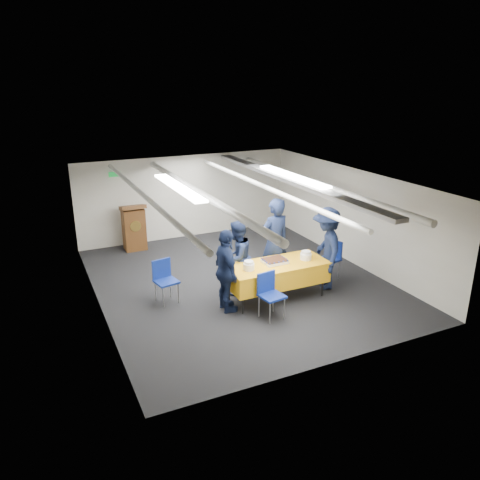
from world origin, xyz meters
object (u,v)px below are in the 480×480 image
object	(u,v)px
serving_table	(277,273)
chair_near	(269,290)
sailor_a	(274,242)
chair_right	(331,255)
sailor_b	(237,258)
sailor_c	(226,271)
podium	(134,227)
sheet_cake	(275,261)
chair_left	(164,276)
sailor_d	(327,248)

from	to	relation	value
serving_table	chair_near	world-z (taller)	chair_near
sailor_a	chair_right	bearing A→B (deg)	164.05
chair_near	sailor_b	size ratio (longest dim) A/B	0.55
serving_table	sailor_c	distance (m)	1.16
chair_near	sailor_c	xyz separation A→B (m)	(-0.63, 0.56, 0.29)
sailor_a	sailor_c	bearing A→B (deg)	18.23
podium	sailor_a	size ratio (longest dim) A/B	0.64
sheet_cake	serving_table	bearing A→B (deg)	-70.71
serving_table	sailor_c	xyz separation A→B (m)	(-1.13, -0.04, 0.26)
chair_right	sailor_c	xyz separation A→B (m)	(-2.77, -0.46, 0.29)
podium	sailor_c	distance (m)	4.26
chair_right	chair_left	distance (m)	3.77
sailor_a	sailor_b	bearing A→B (deg)	-4.52
podium	sailor_d	size ratio (longest dim) A/B	0.71
chair_near	sailor_d	bearing A→B (deg)	20.47
chair_left	sailor_a	world-z (taller)	sailor_a
chair_near	sailor_d	xyz separation A→B (m)	(1.72, 0.64, 0.36)
chair_right	sailor_c	world-z (taller)	sailor_c
sheet_cake	sailor_a	size ratio (longest dim) A/B	0.25
sailor_a	sailor_c	xyz separation A→B (m)	(-1.42, -0.67, -0.15)
chair_right	chair_near	bearing A→B (deg)	-154.47
podium	sailor_b	bearing A→B (deg)	-69.46
sailor_b	chair_right	bearing A→B (deg)	144.54
sheet_cake	chair_right	distance (m)	1.73
sheet_cake	chair_left	world-z (taller)	chair_left
podium	chair_left	world-z (taller)	podium
sailor_c	sailor_d	size ratio (longest dim) A/B	0.93
sheet_cake	sailor_b	bearing A→B (deg)	138.31
sailor_d	sailor_b	bearing A→B (deg)	-84.27
podium	sailor_d	distance (m)	5.18
sheet_cake	sailor_a	distance (m)	0.67
sailor_b	chair_near	bearing A→B (deg)	64.60
chair_near	sailor_c	bearing A→B (deg)	138.54
chair_right	sailor_a	xyz separation A→B (m)	(-1.35, 0.21, 0.44)
chair_right	chair_left	size ratio (longest dim) A/B	1.00
serving_table	sailor_c	bearing A→B (deg)	-177.94
chair_right	sailor_b	xyz separation A→B (m)	(-2.26, 0.17, 0.26)
sailor_a	sailor_b	distance (m)	0.93
sheet_cake	sailor_b	xyz separation A→B (m)	(-0.60, 0.53, -0.02)
chair_left	sailor_d	size ratio (longest dim) A/B	0.49
sailor_c	sheet_cake	bearing A→B (deg)	-81.81
sheet_cake	chair_right	world-z (taller)	chair_right
sailor_c	chair_left	bearing A→B (deg)	49.69
podium	sailor_b	distance (m)	3.79
chair_left	sailor_b	xyz separation A→B (m)	(1.48, -0.28, 0.26)
sailor_a	podium	bearing A→B (deg)	-64.62
podium	sailor_a	bearing A→B (deg)	-57.44
chair_right	chair_left	bearing A→B (deg)	173.19
chair_left	podium	bearing A→B (deg)	87.37
podium	chair_near	xyz separation A→B (m)	(1.45, -4.73, -0.08)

